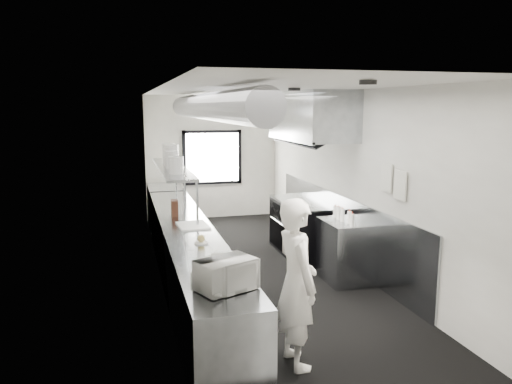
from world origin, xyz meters
TOP-DOWN VIEW (x-y plane):
  - floor at (0.00, 0.00)m, footprint 3.00×8.00m
  - ceiling at (0.00, 0.00)m, footprint 3.00×8.00m
  - wall_back at (0.00, 4.00)m, footprint 3.00×0.02m
  - wall_front at (0.00, -4.00)m, footprint 3.00×0.02m
  - wall_left at (-1.50, 0.00)m, footprint 0.02×8.00m
  - wall_right at (1.50, 0.00)m, footprint 0.02×8.00m
  - wall_cladding at (1.48, 0.30)m, footprint 0.03×5.50m
  - hvac_duct at (-0.70, 0.40)m, footprint 0.40×6.40m
  - service_window at (0.00, 3.96)m, footprint 1.36×0.05m
  - exhaust_hood at (1.10, 0.70)m, footprint 0.81×2.20m
  - prep_counter at (-1.15, -0.50)m, footprint 0.70×6.00m
  - pass_shelf at (-1.19, 1.00)m, footprint 0.45×3.00m
  - range at (1.04, 0.70)m, footprint 0.88×1.60m
  - bottle_station at (1.15, -0.70)m, footprint 0.65×0.80m
  - far_work_table at (-1.15, 3.20)m, footprint 0.70×1.20m
  - notice_sheet_a at (1.47, -1.20)m, footprint 0.02×0.28m
  - notice_sheet_b at (1.47, -1.55)m, footprint 0.02×0.28m
  - line_cook at (-0.38, -2.79)m, footprint 0.45×0.64m
  - microwave at (-1.11, -2.93)m, footprint 0.58×0.52m
  - deli_tub_a at (-1.34, -2.65)m, footprint 0.16×0.16m
  - deli_tub_b at (-1.25, -2.52)m, footprint 0.18×0.18m
  - newspaper at (-0.95, -1.99)m, footprint 0.37×0.42m
  - small_plate at (-1.09, -1.32)m, footprint 0.18×0.18m
  - pastry at (-1.09, -1.32)m, footprint 0.10×0.10m
  - cutting_board at (-1.07, -0.41)m, footprint 0.44×0.56m
  - knife_block at (-1.24, 0.34)m, footprint 0.11×0.22m
  - plate_stack_a at (-1.22, 0.16)m, footprint 0.25×0.25m
  - plate_stack_b at (-1.22, 0.81)m, footprint 0.29×0.29m
  - plate_stack_c at (-1.20, 1.18)m, footprint 0.29×0.29m
  - plate_stack_d at (-1.19, 1.65)m, footprint 0.26×0.26m
  - squeeze_bottle_a at (1.07, -1.01)m, footprint 0.07×0.07m
  - squeeze_bottle_b at (1.11, -0.84)m, footprint 0.07×0.07m
  - squeeze_bottle_c at (1.07, -0.70)m, footprint 0.08×0.08m
  - squeeze_bottle_d at (1.07, -0.57)m, footprint 0.08×0.08m
  - squeeze_bottle_e at (1.08, -0.43)m, footprint 0.08×0.08m

SIDE VIEW (x-z plane):
  - floor at x=0.00m, z-range -0.01..0.01m
  - prep_counter at x=-1.15m, z-range 0.00..0.90m
  - bottle_station at x=1.15m, z-range 0.00..0.90m
  - far_work_table at x=-1.15m, z-range 0.00..0.90m
  - range at x=1.04m, z-range 0.00..0.94m
  - wall_cladding at x=1.48m, z-range 0.00..1.10m
  - line_cook at x=-0.38m, z-range 0.00..1.70m
  - newspaper at x=-0.95m, z-range 0.90..0.91m
  - small_plate at x=-1.09m, z-range 0.90..0.91m
  - cutting_board at x=-1.07m, z-range 0.90..0.92m
  - deli_tub_a at x=-1.34m, z-range 0.90..0.99m
  - deli_tub_b at x=-1.25m, z-range 0.90..1.01m
  - pastry at x=-1.09m, z-range 0.91..1.01m
  - squeeze_bottle_a at x=1.07m, z-range 0.90..1.08m
  - squeeze_bottle_e at x=1.08m, z-range 0.90..1.08m
  - squeeze_bottle_b at x=1.11m, z-range 0.90..1.08m
  - squeeze_bottle_c at x=1.07m, z-range 0.90..1.09m
  - squeeze_bottle_d at x=1.07m, z-range 0.90..1.10m
  - knife_block at x=-1.24m, z-range 0.90..1.14m
  - microwave at x=-1.11m, z-range 0.90..1.19m
  - service_window at x=0.00m, z-range 0.77..2.02m
  - wall_back at x=0.00m, z-range 0.00..2.80m
  - wall_front at x=0.00m, z-range 0.00..2.80m
  - wall_left at x=-1.50m, z-range 0.00..2.80m
  - wall_right at x=1.50m, z-range 0.00..2.80m
  - pass_shelf at x=-1.19m, z-range 1.20..1.88m
  - notice_sheet_b at x=1.47m, z-range 1.36..1.74m
  - notice_sheet_a at x=1.47m, z-range 1.41..1.79m
  - plate_stack_a at x=-1.22m, z-range 1.57..1.82m
  - plate_stack_b at x=-1.22m, z-range 1.57..1.85m
  - plate_stack_d at x=-1.19m, z-range 1.57..1.91m
  - plate_stack_c at x=-1.20m, z-range 1.57..1.92m
  - exhaust_hood at x=1.10m, z-range 1.95..2.83m
  - hvac_duct at x=-0.70m, z-range 2.35..2.75m
  - ceiling at x=0.00m, z-range 2.79..2.80m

